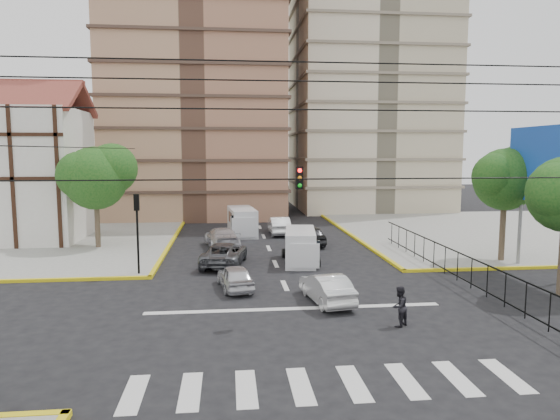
{
  "coord_description": "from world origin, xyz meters",
  "views": [
    {
      "loc": [
        -2.87,
        -19.81,
        6.85
      ],
      "look_at": [
        -0.32,
        4.3,
        4.0
      ],
      "focal_mm": 32.0,
      "sensor_mm": 36.0,
      "label": 1
    }
  ],
  "objects": [
    {
      "name": "sidewalk_nw",
      "position": [
        -20.0,
        20.0,
        0.07
      ],
      "size": [
        26.0,
        26.0,
        0.15
      ],
      "primitive_type": "cube",
      "color": "gray",
      "rests_on": "ground"
    },
    {
      "name": "car_darkgrey_mid_right",
      "position": [
        3.13,
        16.02,
        0.73
      ],
      "size": [
        2.04,
        4.4,
        1.46
      ],
      "primitive_type": "imported",
      "rotation": [
        0.0,
        0.0,
        3.22
      ],
      "color": "#28282A",
      "rests_on": "ground"
    },
    {
      "name": "traffic_light_nw",
      "position": [
        -7.8,
        7.8,
        3.11
      ],
      "size": [
        0.28,
        0.22,
        4.4
      ],
      "color": "black",
      "rests_on": "ground"
    },
    {
      "name": "car_white_rear_right",
      "position": [
        1.36,
        21.0,
        0.73
      ],
      "size": [
        1.61,
        4.47,
        1.47
      ],
      "primitive_type": "imported",
      "rotation": [
        0.0,
        0.0,
        3.15
      ],
      "color": "white",
      "rests_on": "ground"
    },
    {
      "name": "van_right_lane",
      "position": [
        1.56,
        9.97,
        0.99
      ],
      "size": [
        2.34,
        4.73,
        2.04
      ],
      "rotation": [
        0.0,
        0.0,
        -0.13
      ],
      "color": "silver",
      "rests_on": "ground"
    },
    {
      "name": "tree_park_c",
      "position": [
        14.09,
        9.01,
        5.34
      ],
      "size": [
        4.65,
        3.8,
        7.25
      ],
      "color": "#473828",
      "rests_on": "ground"
    },
    {
      "name": "sidewalk_ne",
      "position": [
        20.0,
        20.0,
        0.07
      ],
      "size": [
        26.0,
        26.0,
        0.15
      ],
      "primitive_type": "cube",
      "color": "gray",
      "rests_on": "ground"
    },
    {
      "name": "traffic_light_hanging",
      "position": [
        0.0,
        -2.04,
        5.9
      ],
      "size": [
        18.0,
        9.12,
        0.92
      ],
      "color": "black",
      "rests_on": "ground"
    },
    {
      "name": "tree_tudor",
      "position": [
        -11.9,
        16.01,
        5.22
      ],
      "size": [
        5.39,
        4.4,
        7.43
      ],
      "color": "#473828",
      "rests_on": "ground"
    },
    {
      "name": "car_silver_front_left",
      "position": [
        -2.54,
        4.64,
        0.62
      ],
      "size": [
        2.06,
        3.83,
        1.24
      ],
      "primitive_type": "imported",
      "rotation": [
        0.0,
        0.0,
        3.31
      ],
      "color": "silver",
      "rests_on": "ground"
    },
    {
      "name": "car_white_front_right",
      "position": [
        1.57,
        1.98,
        0.67
      ],
      "size": [
        2.03,
        4.23,
        1.34
      ],
      "primitive_type": "imported",
      "rotation": [
        0.0,
        0.0,
        3.3
      ],
      "color": "silver",
      "rests_on": "ground"
    },
    {
      "name": "pedestrian_crosswalk",
      "position": [
        3.79,
        -1.42,
        0.8
      ],
      "size": [
        0.99,
        0.96,
        1.61
      ],
      "primitive_type": "imported",
      "rotation": [
        0.0,
        0.0,
        3.81
      ],
      "color": "black",
      "rests_on": "ground"
    },
    {
      "name": "tudor_building",
      "position": [
        -19.0,
        20.0,
        5.25
      ],
      "size": [
        10.8,
        8.05,
        12.23
      ],
      "color": "silver",
      "rests_on": "ground"
    },
    {
      "name": "car_silver_rear_left",
      "position": [
        -3.31,
        15.54,
        0.73
      ],
      "size": [
        2.87,
        5.33,
        1.47
      ],
      "primitive_type": "imported",
      "rotation": [
        0.0,
        0.0,
        3.31
      ],
      "color": "silver",
      "rests_on": "ground"
    },
    {
      "name": "billboard",
      "position": [
        14.45,
        6.0,
        6.0
      ],
      "size": [
        0.36,
        6.2,
        8.1
      ],
      "color": "slate",
      "rests_on": "ground"
    },
    {
      "name": "crosswalk_stripes",
      "position": [
        0.0,
        -6.0,
        0.01
      ],
      "size": [
        12.0,
        2.4,
        0.01
      ],
      "primitive_type": "cube",
      "color": "silver",
      "rests_on": "ground"
    },
    {
      "name": "van_left_lane",
      "position": [
        -1.71,
        20.71,
        1.08
      ],
      "size": [
        2.42,
        5.09,
        2.21
      ],
      "rotation": [
        0.0,
        0.0,
        0.1
      ],
      "color": "silver",
      "rests_on": "ground"
    },
    {
      "name": "car_grey_mid_left",
      "position": [
        -3.11,
        9.99,
        0.7
      ],
      "size": [
        3.09,
        5.34,
        1.4
      ],
      "primitive_type": "imported",
      "rotation": [
        0.0,
        0.0,
        2.98
      ],
      "color": "#56585D",
      "rests_on": "ground"
    },
    {
      "name": "tower_beige",
      "position": [
        14.0,
        40.0,
        24.0
      ],
      "size": [
        17.0,
        16.0,
        48.0
      ],
      "primitive_type": "cube",
      "color": "#C0B391",
      "rests_on": "ground"
    },
    {
      "name": "park_fence",
      "position": [
        9.0,
        4.5,
        0.0
      ],
      "size": [
        0.1,
        22.5,
        1.66
      ],
      "primitive_type": null,
      "color": "black",
      "rests_on": "ground"
    },
    {
      "name": "ground",
      "position": [
        0.0,
        0.0,
        0.0
      ],
      "size": [
        160.0,
        160.0,
        0.0
      ],
      "primitive_type": "plane",
      "color": "black",
      "rests_on": "ground"
    },
    {
      "name": "stop_line",
      "position": [
        0.0,
        1.2,
        0.01
      ],
      "size": [
        13.0,
        0.4,
        0.01
      ],
      "primitive_type": "cube",
      "color": "silver",
      "rests_on": "ground"
    }
  ]
}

